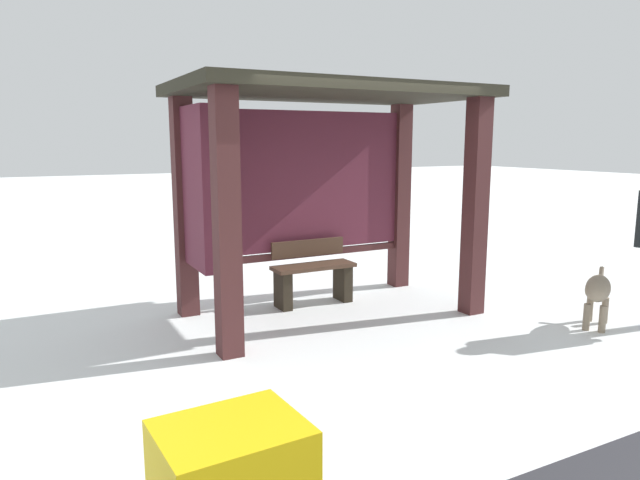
% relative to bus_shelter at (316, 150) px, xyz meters
% --- Properties ---
extents(ground_plane, '(60.00, 60.00, 0.00)m').
position_rel_bus_shelter_xyz_m(ground_plane, '(0.09, -0.18, -1.85)').
color(ground_plane, white).
extents(bus_shelter, '(3.32, 1.86, 2.54)m').
position_rel_bus_shelter_xyz_m(bus_shelter, '(0.00, 0.00, 0.00)').
color(bus_shelter, '#452222').
rests_on(bus_shelter, ground).
extents(bench_left_inside, '(1.01, 0.34, 0.77)m').
position_rel_bus_shelter_xyz_m(bench_left_inside, '(0.09, 0.26, -1.49)').
color(bench_left_inside, '#493224').
rests_on(bench_left_inside, ground).
extents(dog, '(0.79, 0.56, 0.57)m').
position_rel_bus_shelter_xyz_m(dog, '(2.32, -1.94, -1.45)').
color(dog, gray).
rests_on(dog, ground).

